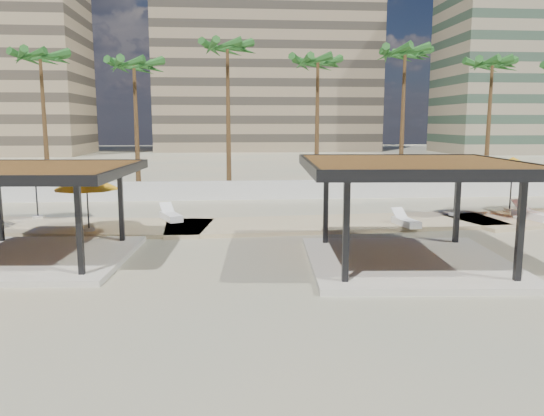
{
  "coord_description": "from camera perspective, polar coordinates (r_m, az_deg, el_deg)",
  "views": [
    {
      "loc": [
        -3.16,
        -17.53,
        4.86
      ],
      "look_at": [
        -1.32,
        3.83,
        1.4
      ],
      "focal_mm": 35.0,
      "sensor_mm": 36.0,
      "label": 1
    }
  ],
  "objects": [
    {
      "name": "palm_g",
      "position": [
        40.25,
        22.61,
        13.66
      ],
      "size": [
        3.0,
        3.0,
        9.68
      ],
      "color": "brown",
      "rests_on": "ground"
    },
    {
      "name": "lounger_a",
      "position": [
        26.28,
        -10.83,
        -0.86
      ],
      "size": [
        1.33,
        2.05,
        0.74
      ],
      "rotation": [
        0.0,
        0.0,
        1.96
      ],
      "color": "white",
      "rests_on": "promenade"
    },
    {
      "name": "palm_b",
      "position": [
        38.31,
        -23.65,
        14.16
      ],
      "size": [
        3.0,
        3.0,
        9.89
      ],
      "color": "brown",
      "rests_on": "ground"
    },
    {
      "name": "palm_f",
      "position": [
        38.36,
        14.11,
        15.26
      ],
      "size": [
        3.0,
        3.0,
        10.34
      ],
      "color": "brown",
      "rests_on": "ground"
    },
    {
      "name": "umbrella_f",
      "position": [
        28.42,
        -24.15,
        3.5
      ],
      "size": [
        3.02,
        3.02,
        2.64
      ],
      "rotation": [
        0.0,
        0.0,
        0.02
      ],
      "color": "beige",
      "rests_on": "promenade"
    },
    {
      "name": "ground",
      "position": [
        18.47,
        5.15,
        -6.13
      ],
      "size": [
        200.0,
        200.0,
        0.0
      ],
      "primitive_type": "plane",
      "color": "tan",
      "rests_on": "ground"
    },
    {
      "name": "pavilion_west",
      "position": [
        20.36,
        -24.28,
        0.32
      ],
      "size": [
        7.11,
        7.11,
        3.38
      ],
      "rotation": [
        0.0,
        0.0,
        -0.07
      ],
      "color": "beige",
      "rests_on": "ground"
    },
    {
      "name": "palm_d",
      "position": [
        36.71,
        -4.82,
        16.26
      ],
      "size": [
        3.0,
        3.0,
        10.67
      ],
      "color": "brown",
      "rests_on": "ground"
    },
    {
      "name": "lounger_c",
      "position": [
        29.01,
        26.17,
        -0.66
      ],
      "size": [
        1.19,
        2.34,
        0.85
      ],
      "rotation": [
        0.0,
        0.0,
        1.79
      ],
      "color": "white",
      "rests_on": "promenade"
    },
    {
      "name": "umbrella_b",
      "position": [
        24.23,
        -19.34,
        2.67
      ],
      "size": [
        3.0,
        3.0,
        2.51
      ],
      "rotation": [
        0.0,
        0.0,
        -0.06
      ],
      "color": "beige",
      "rests_on": "promenade"
    },
    {
      "name": "boundary_wall",
      "position": [
        33.95,
        0.47,
        1.96
      ],
      "size": [
        56.0,
        0.3,
        1.2
      ],
      "primitive_type": "cube",
      "color": "silver",
      "rests_on": "ground"
    },
    {
      "name": "promenade",
      "position": [
        26.17,
        6.55,
        -1.46
      ],
      "size": [
        44.45,
        7.97,
        0.24
      ],
      "color": "#C6B284",
      "rests_on": "ground"
    },
    {
      "name": "palm_e",
      "position": [
        36.64,
        4.96,
        14.86
      ],
      "size": [
        3.0,
        3.0,
        9.71
      ],
      "color": "brown",
      "rests_on": "ground"
    },
    {
      "name": "umbrella_e",
      "position": [
        30.76,
        24.47,
        4.26
      ],
      "size": [
        4.01,
        4.01,
        2.89
      ],
      "rotation": [
        0.0,
        0.0,
        0.27
      ],
      "color": "beige",
      "rests_on": "promenade"
    },
    {
      "name": "umbrella_d",
      "position": [
        28.32,
        19.22,
        3.99
      ],
      "size": [
        3.52,
        3.52,
        2.77
      ],
      "rotation": [
        0.0,
        0.0,
        -0.14
      ],
      "color": "beige",
      "rests_on": "promenade"
    },
    {
      "name": "lounger_b",
      "position": [
        25.18,
        14.18,
        -1.43
      ],
      "size": [
        0.92,
        1.95,
        0.71
      ],
      "rotation": [
        0.0,
        0.0,
        1.75
      ],
      "color": "white",
      "rests_on": "promenade"
    },
    {
      "name": "palm_c",
      "position": [
        36.26,
        -14.62,
        14.16
      ],
      "size": [
        3.0,
        3.0,
        9.37
      ],
      "color": "brown",
      "rests_on": "ground"
    },
    {
      "name": "building_mid",
      "position": [
        96.26,
        -0.65,
        14.78
      ],
      "size": [
        38.0,
        16.0,
        30.4
      ],
      "color": "#847259",
      "rests_on": "ground"
    },
    {
      "name": "umbrella_c",
      "position": [
        28.43,
        25.35,
        3.73
      ],
      "size": [
        3.61,
        3.61,
        2.82
      ],
      "rotation": [
        0.0,
        0.0,
        -0.15
      ],
      "color": "beige",
      "rests_on": "promenade"
    },
    {
      "name": "pavilion_central",
      "position": [
        18.61,
        14.63,
        0.5
      ],
      "size": [
        7.6,
        7.6,
        3.61
      ],
      "rotation": [
        0.0,
        0.0,
        -0.07
      ],
      "color": "beige",
      "rests_on": "ground"
    }
  ]
}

